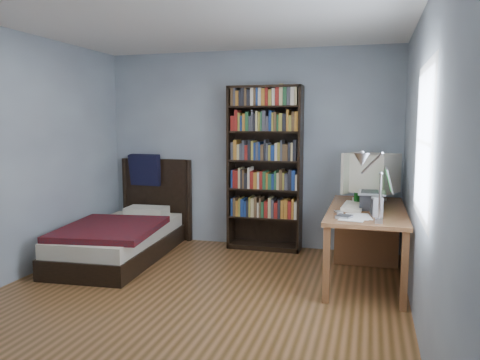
{
  "coord_description": "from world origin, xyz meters",
  "views": [
    {
      "loc": [
        1.53,
        -3.73,
        1.59
      ],
      "look_at": [
        0.26,
        0.76,
        1.02
      ],
      "focal_mm": 35.0,
      "sensor_mm": 36.0,
      "label": 1
    }
  ],
  "objects_px": {
    "crt_monitor": "(372,174)",
    "speaker": "(377,207)",
    "desk": "(366,229)",
    "bookshelf": "(265,168)",
    "soda_can": "(358,199)",
    "laptop": "(374,198)",
    "bed": "(123,235)",
    "keyboard": "(353,207)",
    "desk_lamp": "(365,167)"
  },
  "relations": [
    {
      "from": "speaker",
      "to": "bed",
      "type": "distance_m",
      "value": 2.97
    },
    {
      "from": "speaker",
      "to": "soda_can",
      "type": "bearing_deg",
      "value": 93.52
    },
    {
      "from": "bookshelf",
      "to": "laptop",
      "type": "bearing_deg",
      "value": -33.61
    },
    {
      "from": "soda_can",
      "to": "bookshelf",
      "type": "bearing_deg",
      "value": 149.84
    },
    {
      "from": "crt_monitor",
      "to": "keyboard",
      "type": "xyz_separation_m",
      "value": [
        -0.17,
        -0.53,
        -0.28
      ]
    },
    {
      "from": "desk_lamp",
      "to": "bookshelf",
      "type": "distance_m",
      "value": 2.3
    },
    {
      "from": "crt_monitor",
      "to": "speaker",
      "type": "relative_size",
      "value": 3.54
    },
    {
      "from": "crt_monitor",
      "to": "speaker",
      "type": "bearing_deg",
      "value": -86.46
    },
    {
      "from": "keyboard",
      "to": "speaker",
      "type": "distance_m",
      "value": 0.43
    },
    {
      "from": "laptop",
      "to": "soda_can",
      "type": "bearing_deg",
      "value": 128.36
    },
    {
      "from": "keyboard",
      "to": "bookshelf",
      "type": "distance_m",
      "value": 1.45
    },
    {
      "from": "keyboard",
      "to": "soda_can",
      "type": "height_order",
      "value": "soda_can"
    },
    {
      "from": "desk",
      "to": "keyboard",
      "type": "distance_m",
      "value": 0.6
    },
    {
      "from": "soda_can",
      "to": "keyboard",
      "type": "bearing_deg",
      "value": -99.08
    },
    {
      "from": "bookshelf",
      "to": "crt_monitor",
      "type": "bearing_deg",
      "value": -15.52
    },
    {
      "from": "desk",
      "to": "soda_can",
      "type": "xyz_separation_m",
      "value": [
        -0.1,
        -0.27,
        0.38
      ]
    },
    {
      "from": "crt_monitor",
      "to": "keyboard",
      "type": "height_order",
      "value": "crt_monitor"
    },
    {
      "from": "keyboard",
      "to": "bookshelf",
      "type": "height_order",
      "value": "bookshelf"
    },
    {
      "from": "desk",
      "to": "soda_can",
      "type": "relative_size",
      "value": 12.25
    },
    {
      "from": "crt_monitor",
      "to": "soda_can",
      "type": "bearing_deg",
      "value": -113.48
    },
    {
      "from": "crt_monitor",
      "to": "keyboard",
      "type": "distance_m",
      "value": 0.62
    },
    {
      "from": "desk",
      "to": "speaker",
      "type": "distance_m",
      "value": 0.94
    },
    {
      "from": "keyboard",
      "to": "desk",
      "type": "bearing_deg",
      "value": 78.58
    },
    {
      "from": "desk",
      "to": "bookshelf",
      "type": "xyz_separation_m",
      "value": [
        -1.25,
        0.4,
        0.61
      ]
    },
    {
      "from": "desk",
      "to": "bed",
      "type": "distance_m",
      "value": 2.83
    },
    {
      "from": "crt_monitor",
      "to": "bed",
      "type": "height_order",
      "value": "crt_monitor"
    },
    {
      "from": "laptop",
      "to": "speaker",
      "type": "distance_m",
      "value": 0.38
    },
    {
      "from": "desk_lamp",
      "to": "soda_can",
      "type": "xyz_separation_m",
      "value": [
        -0.08,
        1.26,
        -0.45
      ]
    },
    {
      "from": "speaker",
      "to": "desk_lamp",
      "type": "bearing_deg",
      "value": -113.82
    },
    {
      "from": "soda_can",
      "to": "bookshelf",
      "type": "relative_size",
      "value": 0.07
    },
    {
      "from": "crt_monitor",
      "to": "bookshelf",
      "type": "bearing_deg",
      "value": 164.48
    },
    {
      "from": "laptop",
      "to": "bed",
      "type": "bearing_deg",
      "value": 178.52
    },
    {
      "from": "speaker",
      "to": "desk",
      "type": "bearing_deg",
      "value": 81.37
    },
    {
      "from": "desk",
      "to": "soda_can",
      "type": "height_order",
      "value": "soda_can"
    },
    {
      "from": "bed",
      "to": "speaker",
      "type": "bearing_deg",
      "value": -8.85
    },
    {
      "from": "soda_can",
      "to": "bookshelf",
      "type": "height_order",
      "value": "bookshelf"
    },
    {
      "from": "laptop",
      "to": "speaker",
      "type": "relative_size",
      "value": 2.34
    },
    {
      "from": "crt_monitor",
      "to": "laptop",
      "type": "bearing_deg",
      "value": -87.18
    },
    {
      "from": "crt_monitor",
      "to": "bed",
      "type": "bearing_deg",
      "value": -171.15
    },
    {
      "from": "speaker",
      "to": "bed",
      "type": "bearing_deg",
      "value": 156.45
    },
    {
      "from": "desk_lamp",
      "to": "keyboard",
      "type": "bearing_deg",
      "value": 96.27
    },
    {
      "from": "desk_lamp",
      "to": "crt_monitor",
      "type": "bearing_deg",
      "value": 88.02
    },
    {
      "from": "bookshelf",
      "to": "bed",
      "type": "bearing_deg",
      "value": -152.69
    },
    {
      "from": "desk_lamp",
      "to": "laptop",
      "type": "bearing_deg",
      "value": 85.69
    },
    {
      "from": "laptop",
      "to": "keyboard",
      "type": "relative_size",
      "value": 0.85
    },
    {
      "from": "keyboard",
      "to": "soda_can",
      "type": "bearing_deg",
      "value": 85.05
    },
    {
      "from": "bookshelf",
      "to": "bed",
      "type": "relative_size",
      "value": 0.99
    },
    {
      "from": "speaker",
      "to": "soda_can",
      "type": "height_order",
      "value": "speaker"
    },
    {
      "from": "speaker",
      "to": "bed",
      "type": "height_order",
      "value": "bed"
    },
    {
      "from": "bed",
      "to": "desk",
      "type": "bearing_deg",
      "value": 8.11
    }
  ]
}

